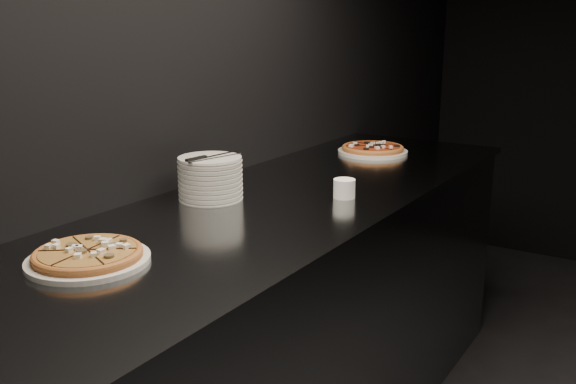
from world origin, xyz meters
The scene contains 7 objects.
wall_left centered at (-2.50, 0.00, 1.40)m, with size 0.02×5.00×2.80m, color black.
counter centered at (-2.13, 0.00, 0.46)m, with size 0.74×2.44×0.92m.
pizza_mushroom centered at (-2.20, -0.77, 0.94)m, with size 0.34×0.34×0.03m.
pizza_tomato centered at (-2.20, 0.79, 0.94)m, with size 0.35×0.35×0.03m.
plate_stack centered at (-2.32, -0.17, 0.99)m, with size 0.20×0.20×0.14m.
cutlery centered at (-2.32, -0.18, 1.06)m, with size 0.10×0.21×0.01m.
ramekin centered at (-1.96, 0.07, 0.95)m, with size 0.07×0.07×0.06m.
Camera 1 is at (-1.04, -1.72, 1.47)m, focal length 40.00 mm.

